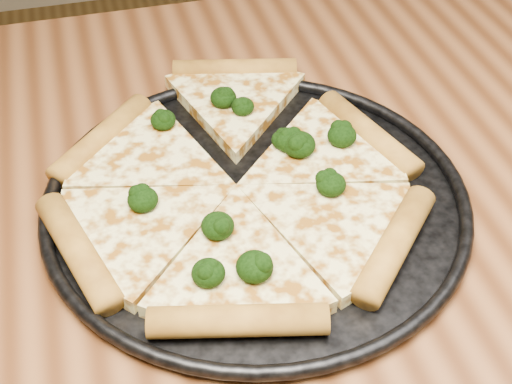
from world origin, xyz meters
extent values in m
cube|color=brown|center=(0.00, 0.00, 0.73)|extent=(1.20, 0.90, 0.04)
cube|color=brown|center=(0.54, 0.39, 0.35)|extent=(0.06, 0.06, 0.71)
cylinder|color=black|center=(0.01, 0.06, 0.75)|extent=(0.36, 0.36, 0.01)
torus|color=black|center=(0.01, 0.06, 0.76)|extent=(0.37, 0.37, 0.01)
cylinder|color=gold|center=(0.14, 0.11, 0.77)|extent=(0.06, 0.13, 0.03)
cylinder|color=gold|center=(0.04, 0.25, 0.77)|extent=(0.13, 0.06, 0.03)
cylinder|color=gold|center=(-0.11, 0.17, 0.77)|extent=(0.11, 0.11, 0.03)
cylinder|color=gold|center=(-0.14, 0.03, 0.77)|extent=(0.06, 0.13, 0.03)
cylinder|color=gold|center=(-0.04, -0.07, 0.77)|extent=(0.13, 0.06, 0.03)
cylinder|color=gold|center=(0.10, -0.03, 0.77)|extent=(0.11, 0.11, 0.03)
ellipsoid|color=black|center=(-0.05, -0.03, 0.78)|extent=(0.03, 0.03, 0.02)
ellipsoid|color=black|center=(-0.03, 0.02, 0.78)|extent=(0.03, 0.03, 0.02)
ellipsoid|color=black|center=(-0.05, 0.17, 0.78)|extent=(0.02, 0.02, 0.02)
ellipsoid|color=black|center=(0.05, 0.11, 0.78)|extent=(0.02, 0.02, 0.02)
ellipsoid|color=black|center=(0.06, 0.11, 0.78)|extent=(0.03, 0.03, 0.02)
ellipsoid|color=black|center=(0.07, 0.04, 0.78)|extent=(0.03, 0.03, 0.02)
ellipsoid|color=black|center=(-0.01, -0.03, 0.78)|extent=(0.03, 0.03, 0.02)
ellipsoid|color=black|center=(0.11, 0.10, 0.78)|extent=(0.03, 0.03, 0.02)
ellipsoid|color=black|center=(-0.08, 0.06, 0.78)|extent=(0.03, 0.03, 0.02)
ellipsoid|color=black|center=(0.03, 0.17, 0.78)|extent=(0.02, 0.02, 0.02)
ellipsoid|color=black|center=(0.06, 0.10, 0.78)|extent=(0.03, 0.03, 0.02)
ellipsoid|color=black|center=(0.01, 0.19, 0.78)|extent=(0.03, 0.03, 0.02)
camera|label=1|loc=(-0.11, -0.39, 1.18)|focal=50.72mm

